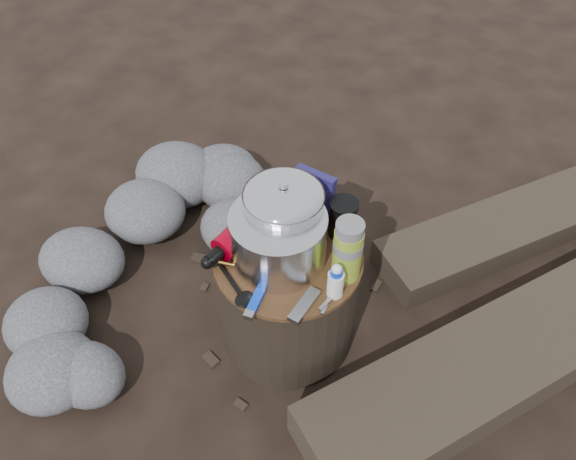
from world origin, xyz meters
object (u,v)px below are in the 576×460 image
at_px(stump, 288,297).
at_px(travel_mug, 343,218).
at_px(thermos, 348,250).
at_px(log_main, 553,330).
at_px(camping_pot, 284,215).
at_px(fuel_bottle, 247,227).

height_order(stump, travel_mug, travel_mug).
height_order(thermos, travel_mug, thermos).
xyz_separation_m(log_main, camping_pot, (-0.78, -0.28, 0.41)).
bearing_deg(thermos, stump, -175.47).
distance_m(log_main, fuel_bottle, 0.99).
xyz_separation_m(thermos, travel_mug, (-0.06, 0.13, -0.04)).
height_order(stump, fuel_bottle, fuel_bottle).
distance_m(thermos, travel_mug, 0.15).
bearing_deg(log_main, thermos, -117.06).
relative_size(stump, fuel_bottle, 1.39).
relative_size(stump, travel_mug, 3.56).
bearing_deg(camping_pot, thermos, -9.02).
relative_size(fuel_bottle, travel_mug, 2.56).
bearing_deg(travel_mug, camping_pot, -142.72).
xyz_separation_m(stump, fuel_bottle, (-0.13, 0.02, 0.22)).
xyz_separation_m(fuel_bottle, thermos, (0.29, -0.01, 0.06)).
height_order(log_main, thermos, thermos).
bearing_deg(thermos, log_main, 27.81).
relative_size(stump, log_main, 0.24).
xyz_separation_m(stump, camping_pot, (-0.03, 0.04, 0.29)).
distance_m(log_main, travel_mug, 0.76).
relative_size(camping_pot, fuel_bottle, 0.71).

